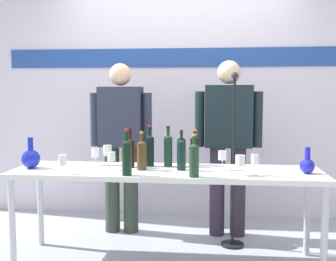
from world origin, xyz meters
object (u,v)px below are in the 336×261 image
wine_bottle_7 (194,159)px  wine_glass_right_1 (255,160)px  display_table (166,177)px  presenter_right (228,136)px  wine_glass_right_2 (222,156)px  decanter_blue_right (307,165)px  wine_bottle_6 (168,149)px  wine_bottle_5 (142,154)px  decanter_blue_left (31,158)px  presenter_left (121,137)px  microphone_stand (233,189)px  wine_bottle_3 (127,156)px  wine_glass_right_0 (240,161)px  wine_glass_left_2 (63,161)px  wine_glass_left_3 (112,157)px  wine_glass_left_1 (95,153)px  wine_bottle_1 (195,149)px  wine_bottle_2 (181,153)px  wine_glass_left_0 (107,151)px  wine_bottle_8 (130,151)px  wine_bottle_0 (150,149)px  wine_bottle_4 (181,150)px

wine_bottle_7 → wine_glass_right_1: wine_bottle_7 is taller
display_table → presenter_right: 0.89m
display_table → wine_glass_right_2: size_ratio=16.04×
decanter_blue_right → wine_bottle_6: size_ratio=0.60×
wine_bottle_5 → decanter_blue_right: bearing=-0.9°
wine_bottle_6 → wine_glass_right_2: (0.44, -0.11, -0.03)m
decanter_blue_left → presenter_left: (0.57, 0.73, 0.10)m
wine_glass_right_2 → microphone_stand: 0.51m
decanter_blue_left → wine_glass_right_2: bearing=3.5°
wine_bottle_3 → wine_bottle_6: 0.48m
wine_bottle_6 → wine_glass_right_0: 0.65m
wine_glass_left_2 → wine_glass_right_2: wine_glass_right_2 is taller
wine_bottle_7 → wine_glass_left_3: 0.67m
wine_glass_left_1 → wine_glass_left_2: wine_glass_left_1 is taller
decanter_blue_left → wine_bottle_1: bearing=12.2°
presenter_left → wine_bottle_2: presenter_left is taller
decanter_blue_right → microphone_stand: size_ratio=0.13×
display_table → presenter_left: (-0.51, 0.69, 0.24)m
wine_bottle_6 → wine_glass_left_0: (-0.51, 0.01, -0.02)m
wine_bottle_8 → microphone_stand: size_ratio=0.21×
wine_bottle_3 → wine_bottle_8: (-0.04, 0.33, -0.01)m
decanter_blue_right → wine_bottle_2: size_ratio=0.66×
wine_bottle_5 → decanter_blue_left: bearing=-178.7°
wine_glass_left_3 → wine_bottle_6: bearing=27.8°
decanter_blue_right → wine_glass_left_3: size_ratio=1.40×
wine_bottle_3 → wine_bottle_6: bearing=57.6°
wine_glass_left_3 → wine_bottle_2: bearing=6.9°
presenter_right → wine_bottle_6: (-0.51, -0.53, -0.06)m
wine_bottle_2 → wine_bottle_0: bearing=151.9°
wine_bottle_1 → wine_glass_left_2: size_ratio=2.10×
wine_bottle_2 → wine_bottle_7: size_ratio=0.97×
wine_glass_right_2 → display_table: bearing=-173.6°
wine_glass_left_1 → presenter_right: bearing=26.5°
wine_bottle_2 → wine_bottle_7: bearing=-67.2°
wine_bottle_0 → wine_bottle_7: 0.55m
wine_bottle_4 → wine_bottle_7: (0.12, -0.42, 0.00)m
wine_bottle_1 → wine_glass_right_2: size_ratio=1.99×
wine_glass_left_1 → wine_glass_left_0: bearing=19.7°
wine_bottle_2 → wine_glass_left_3: size_ratio=2.11×
wine_bottle_6 → wine_bottle_3: bearing=-122.4°
presenter_left → presenter_right: bearing=0.0°
decanter_blue_right → wine_bottle_0: 1.23m
wine_bottle_5 → wine_glass_left_2: (-0.56, -0.21, -0.03)m
wine_bottle_2 → wine_glass_left_3: wine_bottle_2 is taller
presenter_left → decanter_blue_right: bearing=-25.0°
wine_glass_left_2 → wine_bottle_7: bearing=-1.0°
decanter_blue_left → wine_bottle_4: size_ratio=0.78×
wine_bottle_0 → wine_bottle_6: (0.15, 0.01, 0.00)m
wine_bottle_0 → wine_glass_right_1: bearing=-19.6°
wine_bottle_6 → wine_glass_left_0: size_ratio=1.99×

